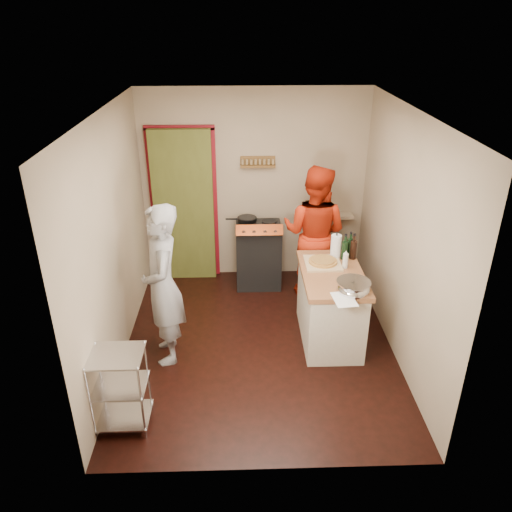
# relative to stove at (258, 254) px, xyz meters

# --- Properties ---
(floor) EXTENTS (3.50, 3.50, 0.00)m
(floor) POSITION_rel_stove_xyz_m (-0.05, -1.42, -0.45)
(floor) COLOR black
(floor) RESTS_ON ground
(back_wall) EXTENTS (3.00, 0.44, 2.60)m
(back_wall) POSITION_rel_stove_xyz_m (-0.69, 0.36, 0.68)
(back_wall) COLOR tan
(back_wall) RESTS_ON ground
(left_wall) EXTENTS (0.04, 3.50, 2.60)m
(left_wall) POSITION_rel_stove_xyz_m (-1.55, -1.42, 0.85)
(left_wall) COLOR tan
(left_wall) RESTS_ON ground
(right_wall) EXTENTS (0.04, 3.50, 2.60)m
(right_wall) POSITION_rel_stove_xyz_m (1.45, -1.42, 0.85)
(right_wall) COLOR tan
(right_wall) RESTS_ON ground
(ceiling) EXTENTS (3.00, 3.50, 0.02)m
(ceiling) POSITION_rel_stove_xyz_m (-0.05, -1.42, 2.16)
(ceiling) COLOR white
(ceiling) RESTS_ON back_wall
(stove) EXTENTS (0.60, 0.63, 1.00)m
(stove) POSITION_rel_stove_xyz_m (0.00, 0.00, 0.00)
(stove) COLOR black
(stove) RESTS_ON ground
(wire_shelving) EXTENTS (0.48, 0.40, 0.80)m
(wire_shelving) POSITION_rel_stove_xyz_m (-1.33, -2.62, -0.01)
(wire_shelving) COLOR silver
(wire_shelving) RESTS_ON ground
(island) EXTENTS (0.67, 1.30, 1.17)m
(island) POSITION_rel_stove_xyz_m (0.77, -1.33, 0.01)
(island) COLOR beige
(island) RESTS_ON ground
(person_stripe) EXTENTS (0.53, 0.71, 1.76)m
(person_stripe) POSITION_rel_stove_xyz_m (-1.05, -1.60, 0.43)
(person_stripe) COLOR silver
(person_stripe) RESTS_ON ground
(person_red) EXTENTS (1.07, 0.98, 1.76)m
(person_red) POSITION_rel_stove_xyz_m (0.70, -0.30, 0.43)
(person_red) COLOR red
(person_red) RESTS_ON ground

